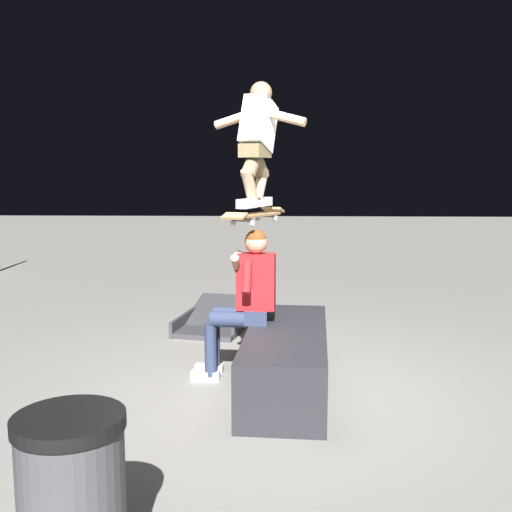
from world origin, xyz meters
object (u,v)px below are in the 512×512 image
(person_sitting_on_ledge, at_px, (244,296))
(trash_bin, at_px, (73,501))
(ledge_box_main, at_px, (286,360))
(kicker_ramp, at_px, (216,322))
(skater_airborne, at_px, (257,138))
(skateboard, at_px, (255,215))

(person_sitting_on_ledge, distance_m, trash_bin, 2.88)
(ledge_box_main, relative_size, kicker_ramp, 1.45)
(person_sitting_on_ledge, distance_m, skater_airborne, 1.42)
(skateboard, xyz_separation_m, skater_airborne, (0.05, -0.02, 0.69))
(skateboard, bearing_deg, skater_airborne, -20.57)
(skater_airborne, height_order, trash_bin, skater_airborne)
(skateboard, bearing_deg, trash_bin, 166.55)
(skateboard, distance_m, kicker_ramp, 2.21)
(skateboard, distance_m, skater_airborne, 0.69)
(person_sitting_on_ledge, xyz_separation_m, skater_airborne, (0.21, -0.11, 1.40))
(person_sitting_on_ledge, bearing_deg, kicker_ramp, 13.94)
(skater_airborne, bearing_deg, kicker_ramp, 19.58)
(ledge_box_main, height_order, kicker_ramp, ledge_box_main)
(person_sitting_on_ledge, bearing_deg, skateboard, -30.68)
(person_sitting_on_ledge, relative_size, trash_bin, 1.67)
(skateboard, height_order, skater_airborne, skater_airborne)
(ledge_box_main, height_order, person_sitting_on_ledge, person_sitting_on_ledge)
(person_sitting_on_ledge, height_order, skater_airborne, skater_airborne)
(kicker_ramp, bearing_deg, trash_bin, 177.85)
(skater_airborne, bearing_deg, skateboard, 159.43)
(ledge_box_main, distance_m, skateboard, 1.32)
(kicker_ramp, distance_m, trash_bin, 4.57)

